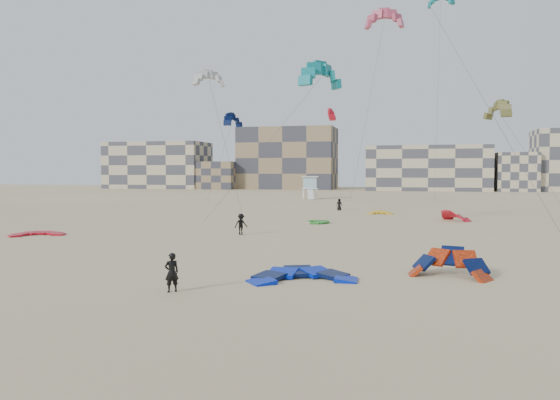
# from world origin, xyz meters

# --- Properties ---
(ground) EXTENTS (320.00, 320.00, 0.00)m
(ground) POSITION_xyz_m (0.00, 0.00, 0.00)
(ground) COLOR #C9B686
(ground) RESTS_ON ground
(kite_ground_blue) EXTENTS (6.09, 6.23, 1.43)m
(kite_ground_blue) POSITION_xyz_m (1.79, 1.51, 0.00)
(kite_ground_blue) COLOR #000DCE
(kite_ground_blue) RESTS_ON ground
(kite_ground_orange) EXTENTS (4.46, 4.50, 3.70)m
(kite_ground_orange) POSITION_xyz_m (8.60, 3.95, 0.00)
(kite_ground_orange) COLOR #FB350E
(kite_ground_orange) RESTS_ON ground
(kite_ground_red) EXTENTS (5.20, 5.28, 0.64)m
(kite_ground_red) POSITION_xyz_m (-22.57, 13.99, 0.00)
(kite_ground_red) COLOR red
(kite_ground_red) RESTS_ON ground
(kite_ground_green) EXTENTS (3.99, 3.84, 0.59)m
(kite_ground_green) POSITION_xyz_m (-2.55, 30.05, 0.00)
(kite_ground_green) COLOR green
(kite_ground_green) RESTS_ON ground
(kite_ground_red_far) EXTENTS (4.95, 4.90, 3.25)m
(kite_ground_red_far) POSITION_xyz_m (10.98, 35.98, 0.00)
(kite_ground_red_far) COLOR red
(kite_ground_red_far) RESTS_ON ground
(kite_ground_yellow) EXTENTS (3.11, 3.28, 1.42)m
(kite_ground_yellow) POSITION_xyz_m (2.84, 42.78, 0.00)
(kite_ground_yellow) COLOR #F9A013
(kite_ground_yellow) RESTS_ON ground
(kitesurfer_main) EXTENTS (0.73, 0.71, 1.69)m
(kitesurfer_main) POSITION_xyz_m (-3.10, -2.37, 0.84)
(kitesurfer_main) COLOR black
(kitesurfer_main) RESTS_ON ground
(kitesurfer_c) EXTENTS (1.26, 1.21, 1.72)m
(kitesurfer_c) POSITION_xyz_m (-6.81, 18.48, 0.86)
(kitesurfer_c) COLOR black
(kitesurfer_c) RESTS_ON ground
(kitesurfer_e) EXTENTS (0.84, 0.62, 1.56)m
(kitesurfer_e) POSITION_xyz_m (-2.82, 47.99, 0.78)
(kitesurfer_e) COLOR black
(kitesurfer_e) RESTS_ON ground
(kite_fly_teal_a) EXTENTS (11.77, 8.95, 13.95)m
(kite_fly_teal_a) POSITION_xyz_m (-1.44, 25.22, 13.59)
(kite_fly_teal_a) COLOR teal
(kite_fly_teal_a) RESTS_ON ground
(kite_fly_grey) EXTENTS (6.37, 4.59, 15.08)m
(kite_fly_grey) POSITION_xyz_m (-14.22, 30.57, 14.76)
(kite_fly_grey) COLOR #B8B8B8
(kite_fly_grey) RESTS_ON ground
(kite_fly_pink) EXTENTS (7.19, 13.38, 22.59)m
(kite_fly_pink) POSITION_xyz_m (3.31, 39.50, 22.12)
(kite_fly_pink) COLOR #C94563
(kite_fly_pink) RESTS_ON ground
(kite_fly_olive) EXTENTS (7.71, 6.84, 11.13)m
(kite_fly_olive) POSITION_xyz_m (14.48, 32.12, 10.88)
(kite_fly_olive) COLOR brown
(kite_fly_olive) RESTS_ON ground
(kite_fly_navy) EXTENTS (4.47, 10.44, 12.92)m
(kite_fly_navy) POSITION_xyz_m (-19.36, 53.08, 12.57)
(kite_fly_navy) COLOR #061741
(kite_fly_navy) RESTS_ON ground
(kite_fly_teal_b) EXTENTS (4.31, 4.32, 27.90)m
(kite_fly_teal_b) POSITION_xyz_m (9.84, 52.57, 27.67)
(kite_fly_teal_b) COLOR teal
(kite_fly_teal_b) RESTS_ON ground
(kite_fly_red) EXTENTS (4.67, 9.97, 14.50)m
(kite_fly_red) POSITION_xyz_m (-6.36, 64.19, 14.19)
(kite_fly_red) COLOR red
(kite_fly_red) RESTS_ON ground
(lifeguard_tower_far) EXTENTS (3.66, 6.21, 4.28)m
(lifeguard_tower_far) POSITION_xyz_m (-12.34, 76.79, 2.12)
(lifeguard_tower_far) COLOR white
(lifeguard_tower_far) RESTS_ON ground
(condo_west_a) EXTENTS (30.00, 15.00, 14.00)m
(condo_west_a) POSITION_xyz_m (-70.00, 130.00, 7.00)
(condo_west_a) COLOR #C1B18D
(condo_west_a) RESTS_ON ground
(condo_west_b) EXTENTS (28.00, 14.00, 18.00)m
(condo_west_b) POSITION_xyz_m (-30.00, 134.00, 9.00)
(condo_west_b) COLOR #877151
(condo_west_b) RESTS_ON ground
(condo_mid) EXTENTS (32.00, 16.00, 12.00)m
(condo_mid) POSITION_xyz_m (10.00, 130.00, 6.00)
(condo_mid) COLOR #C1B18D
(condo_mid) RESTS_ON ground
(condo_fill_left) EXTENTS (12.00, 10.00, 8.00)m
(condo_fill_left) POSITION_xyz_m (-50.00, 128.00, 4.00)
(condo_fill_left) COLOR #877151
(condo_fill_left) RESTS_ON ground
(condo_fill_right) EXTENTS (10.00, 10.00, 10.00)m
(condo_fill_right) POSITION_xyz_m (32.00, 128.00, 5.00)
(condo_fill_right) COLOR #C1B18D
(condo_fill_right) RESTS_ON ground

